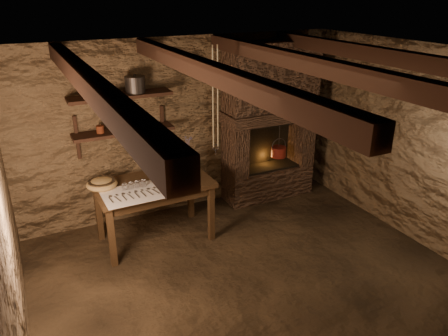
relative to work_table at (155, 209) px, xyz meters
name	(u,v)px	position (x,y,z in m)	size (l,w,h in m)	color
floor	(253,280)	(0.68, -1.30, -0.42)	(4.50, 4.50, 0.00)	black
back_wall	(183,127)	(0.68, 0.70, 0.78)	(4.50, 0.04, 2.40)	#4E3924
front_wall	(422,302)	(0.68, -3.30, 0.78)	(4.50, 0.04, 2.40)	#4E3924
left_wall	(6,233)	(-1.57, -1.30, 0.78)	(0.04, 4.00, 2.40)	#4E3924
right_wall	(419,147)	(2.93, -1.30, 0.78)	(0.04, 4.00, 2.40)	#4E3924
ceiling	(260,57)	(0.68, -1.30, 1.98)	(4.50, 4.00, 0.04)	black
beam_far_left	(88,82)	(-0.82, -1.30, 1.89)	(0.14, 3.95, 0.16)	black
beam_mid_left	(209,71)	(0.18, -1.30, 1.89)	(0.14, 3.95, 0.16)	black
beam_mid_right	(306,63)	(1.18, -1.30, 1.89)	(0.14, 3.95, 0.16)	black
beam_far_right	(385,56)	(2.18, -1.30, 1.89)	(0.14, 3.95, 0.16)	black
shelf_lower	(124,131)	(-0.17, 0.54, 0.88)	(1.25, 0.30, 0.04)	black
shelf_upper	(120,96)	(-0.17, 0.54, 1.33)	(1.25, 0.30, 0.04)	black
hearth	(270,118)	(1.93, 0.47, 0.80)	(1.43, 0.51, 2.30)	#3C291E
work_table	(155,209)	(0.00, 0.00, 0.00)	(1.40, 0.82, 0.79)	#342212
linen_cloth	(132,194)	(-0.31, -0.22, 0.37)	(0.67, 0.54, 0.01)	white
pewter_cutlery_row	(133,194)	(-0.31, -0.24, 0.38)	(0.56, 0.21, 0.01)	gray
drinking_glasses	(131,186)	(-0.29, -0.09, 0.42)	(0.21, 0.06, 0.09)	white
stoneware_jug	(188,154)	(0.57, 0.27, 0.54)	(0.13, 0.13, 0.41)	brown
wooden_bowl	(102,184)	(-0.58, 0.12, 0.41)	(0.36, 0.36, 0.13)	#9F7E45
iron_stockpot	(135,85)	(0.02, 0.54, 1.44)	(0.24, 0.24, 0.18)	#2C2927
tin_pan	(93,84)	(-0.46, 0.64, 1.47)	(0.25, 0.25, 0.03)	#A5A49F
small_kettle	(136,124)	(-0.01, 0.54, 0.95)	(0.15, 0.11, 0.16)	#A5A49F
rusty_tin	(100,129)	(-0.46, 0.54, 0.94)	(0.09, 0.09, 0.09)	#511F10
red_pot	(279,151)	(2.07, 0.42, 0.28)	(0.28, 0.28, 0.54)	maroon
hanging_ropes	(215,98)	(0.73, -0.25, 1.38)	(0.08, 0.08, 1.20)	#C0B387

